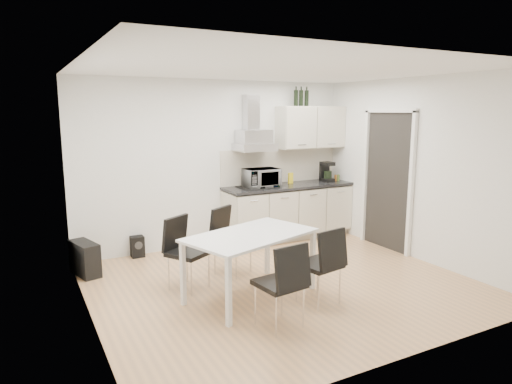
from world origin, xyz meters
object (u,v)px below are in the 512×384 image
chair_far_right (233,241)px  chair_near_left (279,284)px  chair_near_right (319,265)px  guitar_amp (85,258)px  dining_table (251,240)px  kitchenette (289,189)px  floor_speaker (137,247)px  chair_far_left (189,254)px

chair_far_right → chair_near_left: same height
chair_near_right → guitar_amp: bearing=124.5°
dining_table → chair_near_left: chair_near_left is taller
dining_table → kitchenette: bearing=30.0°
kitchenette → guitar_amp: kitchenette is taller
chair_near_right → floor_speaker: (-1.39, 2.59, -0.28)m
chair_far_right → guitar_amp: (-1.74, 0.86, -0.22)m
kitchenette → chair_far_left: (-2.27, -1.36, -0.39)m
dining_table → chair_near_left: size_ratio=1.88×
chair_far_left → chair_near_left: size_ratio=1.00×
chair_far_left → chair_far_right: same height
dining_table → guitar_amp: (-1.59, 1.65, -0.45)m
kitchenette → chair_near_right: (-1.13, -2.42, -0.39)m
chair_near_left → chair_near_right: size_ratio=1.00×
chair_far_left → chair_near_right: bearing=105.6°
chair_near_right → guitar_amp: 3.08m
guitar_amp → floor_speaker: 0.90m
kitchenette → floor_speaker: bearing=176.3°
chair_near_right → guitar_amp: size_ratio=1.55×
dining_table → chair_near_left: bearing=-114.6°
kitchenette → chair_near_left: (-1.80, -2.71, -0.39)m
kitchenette → chair_near_left: 3.28m
kitchenette → floor_speaker: kitchenette is taller
chair_far_left → floor_speaker: chair_far_left is taller
chair_far_right → chair_near_left: size_ratio=1.00×
chair_near_left → dining_table: bearing=75.9°
chair_near_right → kitchenette: bearing=54.3°
kitchenette → chair_far_right: (-1.57, -1.12, -0.39)m
chair_near_right → chair_far_left: bearing=126.2°
chair_far_left → floor_speaker: size_ratio=2.83×
kitchenette → chair_far_right: bearing=-144.5°
chair_near_left → floor_speaker: (-0.72, 2.87, -0.28)m
dining_table → guitar_amp: dining_table is taller
kitchenette → chair_far_left: bearing=-149.0°
floor_speaker → chair_near_right: bearing=-61.4°
chair_near_left → chair_near_right: same height
dining_table → chair_near_left: (-0.09, -0.80, -0.23)m
guitar_amp → floor_speaker: size_ratio=1.83×
chair_far_left → chair_near_right: size_ratio=1.00×
kitchenette → floor_speaker: size_ratio=8.11×
chair_far_left → chair_far_right: size_ratio=1.00×
chair_near_left → guitar_amp: chair_near_left is taller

